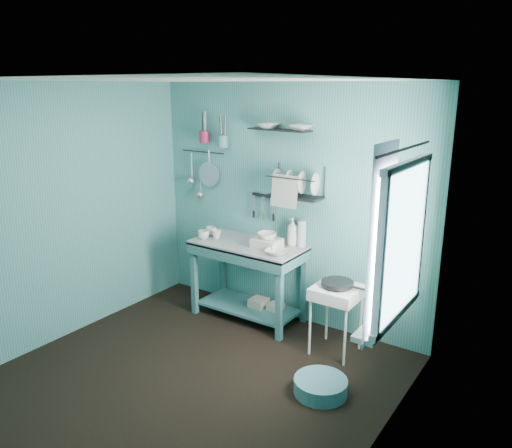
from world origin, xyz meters
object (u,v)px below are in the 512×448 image
Objects in this scene: mug_left at (203,235)px; hotplate_stand at (336,320)px; soap_bottle at (292,232)px; work_counter at (248,281)px; wash_tub at (267,243)px; storage_tin_small at (275,312)px; dish_rack at (296,182)px; colander at (209,174)px; frying_pan at (337,283)px; water_bottle at (302,233)px; mug_mid at (216,234)px; potted_plant at (387,282)px; storage_tin_large at (258,308)px; floor_basin at (321,386)px; utensil_cup_teal at (223,141)px; utensil_cup_magenta at (204,137)px; mug_right at (211,231)px.

mug_left is 0.19× the size of hotplate_stand.
work_counter is at bearing -154.54° from soap_bottle.
storage_tin_small is (0.05, 0.10, -0.80)m from wash_tub.
wash_tub is 0.51× the size of dish_rack.
frying_pan is at bearing -11.80° from colander.
mug_mid is at bearing -162.72° from water_bottle.
soap_bottle is 0.69× the size of potted_plant.
colander is (-1.82, 0.38, 1.15)m from hotplate_stand.
dish_rack is 1.48m from storage_tin_large.
mug_mid reaches higher than frying_pan.
floor_basin is at bearing -24.29° from mug_mid.
wash_tub is at bearing -17.39° from utensil_cup_teal.
wash_tub is 0.42× the size of hotplate_stand.
frying_pan reaches higher than storage_tin_small.
work_counter is 1.81× the size of hotplate_stand.
soap_bottle is 0.45× the size of hotplate_stand.
work_counter is 2.76× the size of potted_plant.
storage_tin_small is (-0.81, 0.22, -0.23)m from hotplate_stand.
hotplate_stand is 3.32× the size of storage_tin_small.
colander reaches higher than potted_plant.
potted_plant is 1.91m from storage_tin_small.
mug_mid is at bearing -167.09° from storage_tin_large.
soap_bottle is (0.17, 0.22, 0.10)m from wash_tub.
water_bottle is 1.60m from floor_basin.
mug_left is 1.23× the size of mug_mid.
work_counter is 2.19× the size of dish_rack.
work_counter is at bearing -157.07° from water_bottle.
potted_plant is at bearing -19.92° from utensil_cup_magenta.
mug_mid is at bearing 163.37° from potted_plant.
wash_tub is at bearing -0.14° from work_counter.
utensil_cup_magenta is at bearing 173.00° from storage_tin_small.
utensil_cup_magenta is (-1.16, 0.01, 0.91)m from soap_bottle.
utensil_cup_teal is 0.30× the size of potted_plant.
soap_bottle reaches higher than work_counter.
colander is 1.72m from storage_tin_small.
utensil_cup_teal is 0.45m from colander.
hotplate_stand is at bearing -31.63° from water_bottle.
mug_right is at bearing -179.09° from dish_rack.
storage_tin_large is at bearing 31.00° from work_counter.
work_counter reaches higher than frying_pan.
work_counter is 9.78× the size of mug_left.
frying_pan is at bearing -2.90° from work_counter.
mug_left is 0.95× the size of utensil_cup_teal.
mug_mid is (0.10, 0.10, -0.00)m from mug_left.
utensil_cup_teal is (-1.59, 0.35, 1.54)m from hotplate_stand.
hotplate_stand is 5.11× the size of utensil_cup_magenta.
dish_rack is at bearing -3.02° from utensil_cup_teal.
dish_rack is at bearing 154.79° from frying_pan.
soap_bottle is 1.65m from floor_basin.
utensil_cup_magenta is at bearing 179.61° from soap_bottle.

